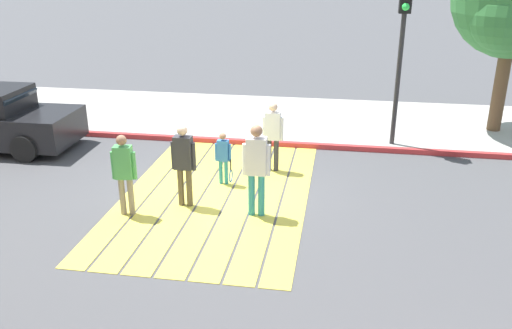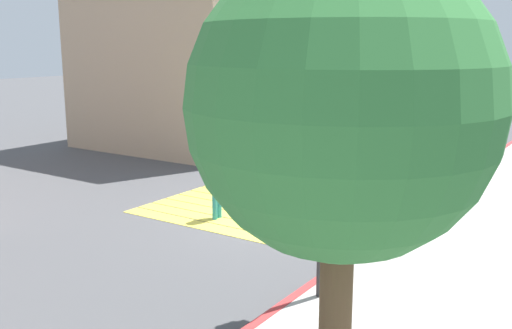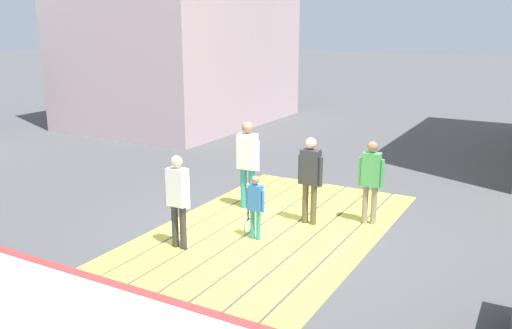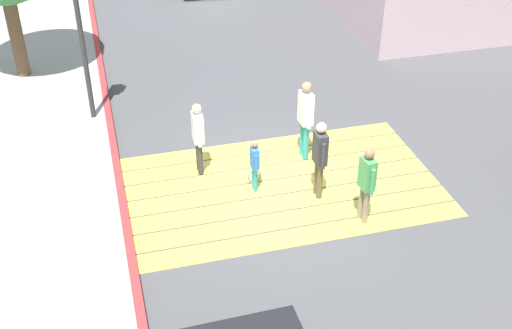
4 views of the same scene
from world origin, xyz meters
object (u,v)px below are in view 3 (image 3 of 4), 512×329
Objects in this scene: pedestrian_adult_lead at (248,159)px; pedestrian_teen_behind at (371,177)px; pedestrian_adult_trailing at (310,175)px; pedestrian_adult_side at (178,195)px; pedestrian_child_with_racket at (255,205)px.

pedestrian_adult_lead is 2.49m from pedestrian_teen_behind.
pedestrian_teen_behind is at bearing -81.49° from pedestrian_adult_lead.
pedestrian_adult_trailing is (-0.19, -1.47, -0.08)m from pedestrian_adult_lead.
pedestrian_child_with_racket is (0.96, -0.94, -0.30)m from pedestrian_adult_side.
pedestrian_adult_side reaches higher than pedestrian_teen_behind.
pedestrian_adult_lead reaches higher than pedestrian_teen_behind.
pedestrian_adult_lead is at bearing 98.51° from pedestrian_teen_behind.
pedestrian_teen_behind is 1.37× the size of pedestrian_child_with_racket.
pedestrian_teen_behind is (2.70, -2.46, -0.01)m from pedestrian_adult_side.
pedestrian_adult_trailing reaches higher than pedestrian_teen_behind.
pedestrian_child_with_racket is at bearing 138.88° from pedestrian_teen_behind.
pedestrian_adult_lead is 1.12× the size of pedestrian_adult_side.
pedestrian_adult_lead is 2.33m from pedestrian_adult_side.
pedestrian_adult_trailing is 1.14m from pedestrian_teen_behind.
pedestrian_teen_behind is at bearing -41.12° from pedestrian_child_with_racket.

